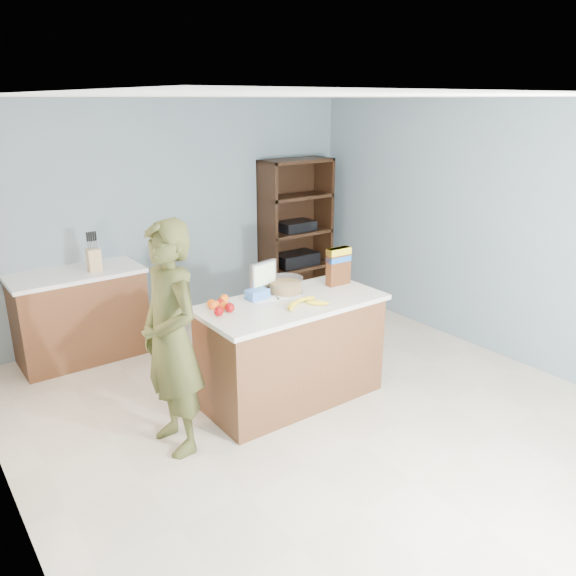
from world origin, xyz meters
TOP-DOWN VIEW (x-y plane):
  - floor at (0.00, 0.00)m, footprint 4.50×5.00m
  - walls at (0.00, 0.00)m, footprint 4.52×5.02m
  - counter_peninsula at (0.00, 0.30)m, footprint 1.56×0.76m
  - back_cabinet at (-1.20, 2.20)m, footprint 1.24×0.62m
  - shelving_unit at (1.55, 2.35)m, footprint 0.90×0.40m
  - person at (-1.11, 0.25)m, footprint 0.44×0.65m
  - knife_block at (-1.03, 2.11)m, footprint 0.12×0.10m
  - envelopes at (-0.06, 0.42)m, footprint 0.44×0.23m
  - bananas at (0.00, 0.16)m, footprint 0.38×0.24m
  - apples at (-0.58, 0.41)m, footprint 0.19×0.22m
  - oranges at (-0.56, 0.54)m, footprint 0.22×0.21m
  - blue_carton at (-0.20, 0.52)m, footprint 0.19×0.13m
  - salad_bowl at (0.09, 0.51)m, footprint 0.30×0.30m
  - tv at (-0.08, 0.60)m, footprint 0.28×0.12m
  - cereal_box at (0.60, 0.40)m, footprint 0.23×0.09m

SIDE VIEW (x-z plane):
  - floor at x=0.00m, z-range -0.01..0.01m
  - counter_peninsula at x=0.00m, z-range -0.03..0.87m
  - back_cabinet at x=-1.20m, z-range 0.00..0.90m
  - person at x=-1.11m, z-range 0.00..1.73m
  - shelving_unit at x=1.55m, z-range -0.04..1.76m
  - envelopes at x=-0.06m, z-range 0.90..0.90m
  - bananas at x=0.00m, z-range 0.90..0.94m
  - oranges at x=-0.56m, z-range 0.90..0.97m
  - apples at x=-0.58m, z-range 0.90..0.98m
  - blue_carton at x=-0.20m, z-range 0.90..0.98m
  - salad_bowl at x=0.09m, z-range 0.89..1.02m
  - knife_block at x=-1.03m, z-range 0.86..1.17m
  - tv at x=-0.08m, z-range 0.92..1.20m
  - cereal_box at x=0.60m, z-range 0.93..1.27m
  - walls at x=0.00m, z-range 0.40..2.91m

